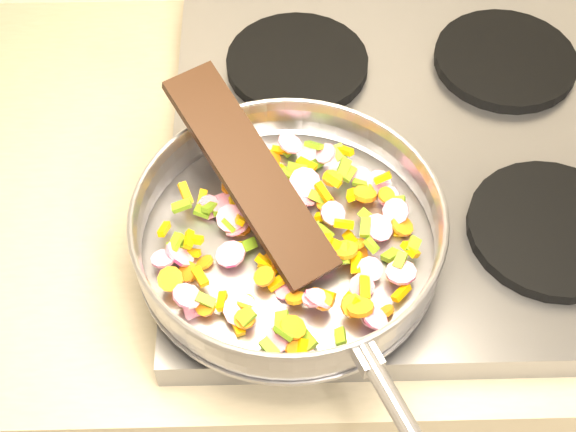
{
  "coord_description": "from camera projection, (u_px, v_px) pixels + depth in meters",
  "views": [
    {
      "loc": [
        -0.87,
        1.0,
        1.69
      ],
      "look_at": [
        -0.86,
        1.5,
        1.01
      ],
      "focal_mm": 50.0,
      "sensor_mm": 36.0,
      "label": 1
    }
  ],
  "objects": [
    {
      "name": "saute_pan",
      "position": [
        289.0,
        230.0,
        0.86
      ],
      "size": [
        0.38,
        0.52,
        0.06
      ],
      "rotation": [
        0.0,
        0.0,
        0.41
      ],
      "color": "#9E9EA5",
      "rests_on": "grate_fl"
    },
    {
      "name": "vegetable_heap",
      "position": [
        294.0,
        236.0,
        0.87
      ],
      "size": [
        0.29,
        0.3,
        0.05
      ],
      "color": "#BE1259",
      "rests_on": "saute_pan"
    },
    {
      "name": "wooden_spatula",
      "position": [
        250.0,
        173.0,
        0.86
      ],
      "size": [
        0.19,
        0.25,
        0.1
      ],
      "primitive_type": "cube",
      "rotation": [
        0.0,
        -0.32,
        2.14
      ],
      "color": "black",
      "rests_on": "saute_pan"
    },
    {
      "name": "grate_fl",
      "position": [
        305.0,
        234.0,
        0.91
      ],
      "size": [
        0.19,
        0.19,
        0.02
      ],
      "primitive_type": "cylinder",
      "color": "black",
      "rests_on": "cooktop"
    },
    {
      "name": "grate_bl",
      "position": [
        297.0,
        63.0,
        1.07
      ],
      "size": [
        0.19,
        0.19,
        0.02
      ],
      "primitive_type": "cylinder",
      "color": "black",
      "rests_on": "cooktop"
    },
    {
      "name": "grate_br",
      "position": [
        505.0,
        60.0,
        1.08
      ],
      "size": [
        0.19,
        0.19,
        0.02
      ],
      "primitive_type": "cylinder",
      "color": "black",
      "rests_on": "cooktop"
    },
    {
      "name": "grate_fr",
      "position": [
        551.0,
        229.0,
        0.91
      ],
      "size": [
        0.19,
        0.19,
        0.02
      ],
      "primitive_type": "cylinder",
      "color": "black",
      "rests_on": "cooktop"
    },
    {
      "name": "cooktop",
      "position": [
        411.0,
        154.0,
        1.01
      ],
      "size": [
        0.6,
        0.6,
        0.04
      ],
      "primitive_type": "cube",
      "color": "#939399",
      "rests_on": "counter_top"
    }
  ]
}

